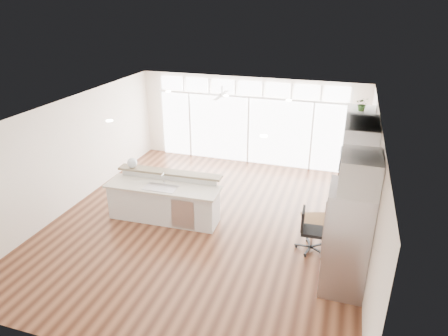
% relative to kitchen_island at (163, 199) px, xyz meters
% --- Properties ---
extents(floor, '(7.00, 8.00, 0.02)m').
position_rel_kitchen_island_xyz_m(floor, '(1.00, 0.14, -0.54)').
color(floor, '#462415').
rests_on(floor, ground).
extents(ceiling, '(7.00, 8.00, 0.02)m').
position_rel_kitchen_island_xyz_m(ceiling, '(1.00, 0.14, 2.17)').
color(ceiling, silver).
rests_on(ceiling, wall_back).
extents(wall_back, '(7.00, 0.04, 2.70)m').
position_rel_kitchen_island_xyz_m(wall_back, '(1.00, 4.14, 0.82)').
color(wall_back, white).
rests_on(wall_back, floor).
extents(wall_front, '(7.00, 0.04, 2.70)m').
position_rel_kitchen_island_xyz_m(wall_front, '(1.00, -3.86, 0.82)').
color(wall_front, white).
rests_on(wall_front, floor).
extents(wall_left, '(0.04, 8.00, 2.70)m').
position_rel_kitchen_island_xyz_m(wall_left, '(-2.50, 0.14, 0.82)').
color(wall_left, white).
rests_on(wall_left, floor).
extents(wall_right, '(0.04, 8.00, 2.70)m').
position_rel_kitchen_island_xyz_m(wall_right, '(4.50, 0.14, 0.82)').
color(wall_right, white).
rests_on(wall_right, floor).
extents(glass_wall, '(5.80, 0.06, 2.08)m').
position_rel_kitchen_island_xyz_m(glass_wall, '(1.00, 4.08, 0.52)').
color(glass_wall, white).
rests_on(glass_wall, wall_back).
extents(transom_row, '(5.90, 0.06, 0.40)m').
position_rel_kitchen_island_xyz_m(transom_row, '(1.00, 4.08, 1.85)').
color(transom_row, white).
rests_on(transom_row, wall_back).
extents(desk_window, '(0.04, 0.85, 0.85)m').
position_rel_kitchen_island_xyz_m(desk_window, '(4.46, 0.44, 1.02)').
color(desk_window, white).
rests_on(desk_window, wall_right).
extents(ceiling_fan, '(1.16, 1.16, 0.32)m').
position_rel_kitchen_island_xyz_m(ceiling_fan, '(0.50, 2.94, 1.95)').
color(ceiling_fan, white).
rests_on(ceiling_fan, ceiling).
extents(recessed_lights, '(3.40, 3.00, 0.02)m').
position_rel_kitchen_island_xyz_m(recessed_lights, '(1.00, 0.34, 2.15)').
color(recessed_lights, '#F1E4CD').
rests_on(recessed_lights, ceiling).
extents(oven_cabinet, '(0.64, 1.20, 2.50)m').
position_rel_kitchen_island_xyz_m(oven_cabinet, '(4.17, 1.94, 0.72)').
color(oven_cabinet, silver).
rests_on(oven_cabinet, floor).
extents(desk_nook, '(0.72, 1.30, 0.76)m').
position_rel_kitchen_island_xyz_m(desk_nook, '(4.13, 0.44, -0.15)').
color(desk_nook, silver).
rests_on(desk_nook, floor).
extents(upper_cabinets, '(0.64, 1.30, 0.64)m').
position_rel_kitchen_island_xyz_m(upper_cabinets, '(4.17, 0.44, 1.82)').
color(upper_cabinets, silver).
rests_on(upper_cabinets, wall_right).
extents(refrigerator, '(0.76, 0.90, 2.00)m').
position_rel_kitchen_island_xyz_m(refrigerator, '(4.11, -1.21, 0.47)').
color(refrigerator, '#AFAEB3').
rests_on(refrigerator, floor).
extents(fridge_cabinet, '(0.64, 0.90, 0.60)m').
position_rel_kitchen_island_xyz_m(fridge_cabinet, '(4.17, -1.21, 1.77)').
color(fridge_cabinet, silver).
rests_on(fridge_cabinet, wall_right).
extents(framed_photos, '(0.06, 0.22, 0.80)m').
position_rel_kitchen_island_xyz_m(framed_photos, '(4.46, 1.06, 0.87)').
color(framed_photos, black).
rests_on(framed_photos, wall_right).
extents(kitchen_island, '(2.72, 1.10, 1.07)m').
position_rel_kitchen_island_xyz_m(kitchen_island, '(0.00, 0.00, 0.00)').
color(kitchen_island, silver).
rests_on(kitchen_island, floor).
extents(rug, '(1.09, 0.91, 0.01)m').
position_rel_kitchen_island_xyz_m(rug, '(3.60, 1.11, -0.53)').
color(rug, '#362111').
rests_on(rug, floor).
extents(office_chair, '(0.51, 0.47, 0.93)m').
position_rel_kitchen_island_xyz_m(office_chair, '(3.47, -0.22, -0.07)').
color(office_chair, black).
rests_on(office_chair, floor).
extents(fishbowl, '(0.27, 0.27, 0.24)m').
position_rel_kitchen_island_xyz_m(fishbowl, '(-0.96, 0.37, 0.66)').
color(fishbowl, silver).
rests_on(fishbowl, kitchen_island).
extents(monitor, '(0.11, 0.51, 0.42)m').
position_rel_kitchen_island_xyz_m(monitor, '(4.05, 0.44, 0.44)').
color(monitor, black).
rests_on(monitor, desk_nook).
extents(keyboard, '(0.13, 0.32, 0.02)m').
position_rel_kitchen_island_xyz_m(keyboard, '(3.88, 0.44, 0.23)').
color(keyboard, silver).
rests_on(keyboard, desk_nook).
extents(potted_plant, '(0.29, 0.32, 0.24)m').
position_rel_kitchen_island_xyz_m(potted_plant, '(4.17, 1.94, 2.09)').
color(potted_plant, '#3B622A').
rests_on(potted_plant, oven_cabinet).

